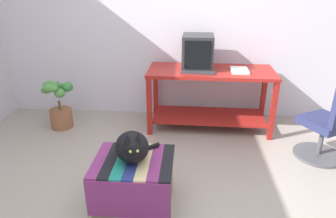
{
  "coord_description": "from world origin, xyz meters",
  "views": [
    {
      "loc": [
        0.22,
        -2.06,
        1.79
      ],
      "look_at": [
        0.01,
        0.85,
        0.55
      ],
      "focal_mm": 32.44,
      "sensor_mm": 36.0,
      "label": 1
    }
  ],
  "objects_px": {
    "ottoman_with_blanket": "(134,182)",
    "desk": "(210,88)",
    "tv_monitor": "(198,52)",
    "keyboard": "(198,72)",
    "office_chair": "(329,127)",
    "potted_plant": "(59,105)",
    "cat": "(132,147)",
    "book": "(239,70)"
  },
  "relations": [
    {
      "from": "desk",
      "to": "tv_monitor",
      "type": "distance_m",
      "value": 0.48
    },
    {
      "from": "tv_monitor",
      "to": "office_chair",
      "type": "xyz_separation_m",
      "value": [
        1.38,
        -0.76,
        -0.59
      ]
    },
    {
      "from": "tv_monitor",
      "to": "book",
      "type": "xyz_separation_m",
      "value": [
        0.51,
        -0.11,
        -0.19
      ]
    },
    {
      "from": "cat",
      "to": "potted_plant",
      "type": "height_order",
      "value": "cat"
    },
    {
      "from": "book",
      "to": "office_chair",
      "type": "distance_m",
      "value": 1.16
    },
    {
      "from": "ottoman_with_blanket",
      "to": "potted_plant",
      "type": "bearing_deg",
      "value": 131.03
    },
    {
      "from": "book",
      "to": "ottoman_with_blanket",
      "type": "relative_size",
      "value": 0.42
    },
    {
      "from": "keyboard",
      "to": "cat",
      "type": "bearing_deg",
      "value": -105.01
    },
    {
      "from": "potted_plant",
      "to": "office_chair",
      "type": "xyz_separation_m",
      "value": [
        3.13,
        -0.56,
        0.08
      ]
    },
    {
      "from": "desk",
      "to": "keyboard",
      "type": "relative_size",
      "value": 3.91
    },
    {
      "from": "keyboard",
      "to": "book",
      "type": "bearing_deg",
      "value": 15.99
    },
    {
      "from": "tv_monitor",
      "to": "keyboard",
      "type": "xyz_separation_m",
      "value": [
        0.01,
        -0.19,
        -0.19
      ]
    },
    {
      "from": "tv_monitor",
      "to": "keyboard",
      "type": "bearing_deg",
      "value": -86.98
    },
    {
      "from": "cat",
      "to": "office_chair",
      "type": "distance_m",
      "value": 2.1
    },
    {
      "from": "tv_monitor",
      "to": "potted_plant",
      "type": "relative_size",
      "value": 0.66
    },
    {
      "from": "desk",
      "to": "ottoman_with_blanket",
      "type": "bearing_deg",
      "value": -113.1
    },
    {
      "from": "cat",
      "to": "tv_monitor",
      "type": "bearing_deg",
      "value": 56.07
    },
    {
      "from": "ottoman_with_blanket",
      "to": "office_chair",
      "type": "relative_size",
      "value": 0.74
    },
    {
      "from": "office_chair",
      "to": "desk",
      "type": "bearing_deg",
      "value": -60.09
    },
    {
      "from": "keyboard",
      "to": "cat",
      "type": "xyz_separation_m",
      "value": [
        -0.54,
        -1.41,
        -0.23
      ]
    },
    {
      "from": "potted_plant",
      "to": "ottoman_with_blanket",
      "type": "bearing_deg",
      "value": -48.97
    },
    {
      "from": "office_chair",
      "to": "ottoman_with_blanket",
      "type": "bearing_deg",
      "value": -5.65
    },
    {
      "from": "desk",
      "to": "book",
      "type": "bearing_deg",
      "value": -8.33
    },
    {
      "from": "keyboard",
      "to": "cat",
      "type": "relative_size",
      "value": 0.9
    },
    {
      "from": "ottoman_with_blanket",
      "to": "desk",
      "type": "bearing_deg",
      "value": 65.56
    },
    {
      "from": "cat",
      "to": "desk",
      "type": "bearing_deg",
      "value": 50.06
    },
    {
      "from": "book",
      "to": "office_chair",
      "type": "xyz_separation_m",
      "value": [
        0.87,
        -0.65,
        -0.4
      ]
    },
    {
      "from": "ottoman_with_blanket",
      "to": "potted_plant",
      "type": "distance_m",
      "value": 1.86
    },
    {
      "from": "cat",
      "to": "ottoman_with_blanket",
      "type": "bearing_deg",
      "value": -82.33
    },
    {
      "from": "desk",
      "to": "ottoman_with_blanket",
      "type": "distance_m",
      "value": 1.74
    },
    {
      "from": "office_chair",
      "to": "book",
      "type": "bearing_deg",
      "value": -66.52
    },
    {
      "from": "keyboard",
      "to": "ottoman_with_blanket",
      "type": "height_order",
      "value": "keyboard"
    },
    {
      "from": "tv_monitor",
      "to": "office_chair",
      "type": "height_order",
      "value": "tv_monitor"
    },
    {
      "from": "book",
      "to": "cat",
      "type": "height_order",
      "value": "book"
    },
    {
      "from": "tv_monitor",
      "to": "book",
      "type": "bearing_deg",
      "value": -10.46
    },
    {
      "from": "keyboard",
      "to": "desk",
      "type": "bearing_deg",
      "value": 47.17
    },
    {
      "from": "tv_monitor",
      "to": "office_chair",
      "type": "bearing_deg",
      "value": -27.59
    },
    {
      "from": "ottoman_with_blanket",
      "to": "cat",
      "type": "distance_m",
      "value": 0.34
    },
    {
      "from": "keyboard",
      "to": "potted_plant",
      "type": "bearing_deg",
      "value": -173.53
    },
    {
      "from": "ottoman_with_blanket",
      "to": "keyboard",
      "type": "bearing_deg",
      "value": 69.02
    },
    {
      "from": "book",
      "to": "ottoman_with_blanket",
      "type": "height_order",
      "value": "book"
    },
    {
      "from": "keyboard",
      "to": "office_chair",
      "type": "bearing_deg",
      "value": -16.34
    }
  ]
}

